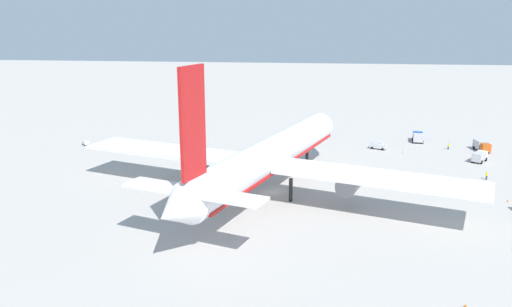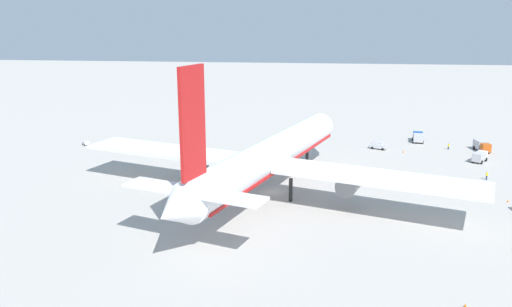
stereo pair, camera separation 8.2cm
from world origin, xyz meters
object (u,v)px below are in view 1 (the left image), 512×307
Objects in this scene: airliner at (268,157)px; service_truck_0 at (418,137)px; service_truck_3 at (482,146)px; baggage_cart_1 at (86,143)px; traffic_cone_2 at (508,201)px; traffic_cone_1 at (466,305)px; service_van at (378,145)px; traffic_cone_0 at (270,142)px; service_truck_1 at (480,156)px; ground_worker_1 at (448,146)px; traffic_cone_4 at (403,151)px; ground_worker_0 at (487,176)px.

airliner is 13.41× the size of service_truck_0.
baggage_cart_1 is (-6.47, 102.46, -0.81)m from service_truck_3.
airliner is at bearing 91.65° from traffic_cone_2.
airliner is 139.68× the size of traffic_cone_1.
service_van is 28.38m from traffic_cone_0.
service_truck_1 is 3.29× the size of ground_worker_1.
ground_worker_1 is at bearing -85.61° from baggage_cart_1.
traffic_cone_0 and traffic_cone_1 have the same top height.
traffic_cone_1 is 72.59m from traffic_cone_4.
traffic_cone_2 is (-37.45, -19.50, -0.76)m from service_van.
airliner reaches higher than service_truck_1.
ground_worker_1 reaches higher than traffic_cone_2.
ground_worker_0 reaches higher than traffic_cone_0.
traffic_cone_2 is at bearing -130.24° from traffic_cone_0.
baggage_cart_1 is at bearing 71.63° from traffic_cone_2.
ground_worker_0 reaches higher than traffic_cone_1.
traffic_cone_4 is (2.60, -82.59, -0.38)m from baggage_cart_1.
airliner is 59.04m from ground_worker_1.
ground_worker_1 is 39.26m from traffic_cone_2.
service_truck_3 reaches higher than ground_worker_1.
service_van is 17.94m from ground_worker_1.
baggage_cart_1 is 94.86m from ground_worker_1.
traffic_cone_4 is at bearing 21.55° from traffic_cone_2.
ground_worker_0 is (14.92, -44.36, -6.52)m from airliner.
baggage_cart_1 is 4.72× the size of traffic_cone_1.
ground_worker_1 is (-7.65, -6.33, -0.56)m from service_truck_0.
traffic_cone_2 is (1.27, -44.12, -7.13)m from airliner.
traffic_cone_0 is at bearing 4.95° from airliner.
service_truck_0 reaches higher than traffic_cone_1.
baggage_cart_1 is 101.41m from traffic_cone_2.
service_van is (9.63, 22.25, -0.32)m from service_truck_1.
ground_worker_0 is at bearing 169.96° from service_truck_1.
traffic_cone_4 is (35.83, -30.47, -7.13)m from airliner.
service_truck_0 is at bearing 9.67° from traffic_cone_2.
traffic_cone_0 is (41.66, 3.61, -7.13)m from airliner.
service_truck_3 is at bearing -18.14° from service_truck_1.
service_truck_0 is 1.07× the size of service_truck_1.
service_van is at bearing 63.78° from traffic_cone_4.
service_van is at bearing -85.92° from baggage_cart_1.
service_truck_1 is 14.40m from ground_worker_0.
service_truck_1 is (29.09, -46.86, -6.05)m from airliner.
airliner is 47.57m from traffic_cone_4.
traffic_cone_0 is (26.74, 47.96, -0.61)m from ground_worker_0.
service_truck_0 is 16.52m from service_truck_3.
service_van is 8.20× the size of traffic_cone_4.
baggage_cart_1 is at bearing 93.61° from service_truck_3.
service_truck_0 reaches higher than ground_worker_0.
traffic_cone_2 is 37.16m from traffic_cone_4.
service_truck_1 is 99.07m from baggage_cart_1.
traffic_cone_2 is (-46.87, -7.98, -1.10)m from service_truck_0.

